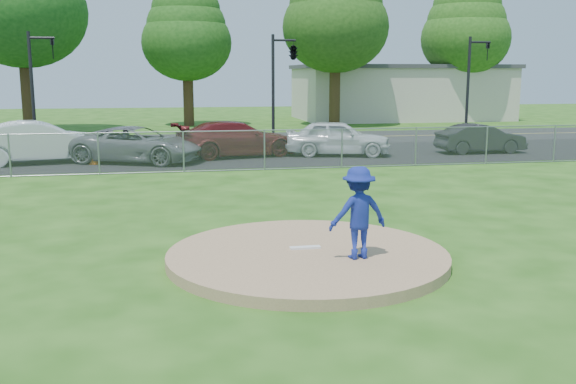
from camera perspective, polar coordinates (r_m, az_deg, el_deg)
name	(u,v)px	position (r m, az deg, el deg)	size (l,w,h in m)	color
ground	(245,179)	(22.08, -3.88, 1.13)	(120.00, 120.00, 0.00)	#1F4C10
pitchers_mound	(307,256)	(12.41, 1.73, -5.73)	(5.40, 5.40, 0.20)	#9A7854
pitching_rubber	(305,248)	(12.57, 1.54, -4.96)	(0.60, 0.15, 0.04)	white
chain_link_fence	(238,151)	(23.94, -4.48, 3.66)	(40.00, 0.06, 1.50)	gray
parking_lot	(227,156)	(28.48, -5.46, 3.21)	(50.00, 8.00, 0.01)	black
street	(214,139)	(35.91, -6.58, 4.67)	(60.00, 7.00, 0.01)	black
commercial_building	(400,92)	(53.02, 9.89, 8.76)	(16.40, 9.40, 4.30)	beige
tree_center	(187,31)	(45.76, -9.01, 13.94)	(6.16, 6.16, 9.84)	#3B2515
tree_right	(336,13)	(45.34, 4.26, 15.57)	(7.28, 7.28, 11.63)	#392814
tree_far_right	(466,27)	(51.94, 15.52, 13.92)	(6.72, 6.72, 10.74)	#3C2415
traffic_signal_left	(37,78)	(34.20, -21.45, 9.39)	(1.28, 0.20, 5.60)	black
traffic_signal_center	(291,54)	(34.29, 0.29, 12.18)	(1.42, 2.48, 5.60)	black
traffic_signal_right	(472,78)	(37.61, 16.06, 9.73)	(1.28, 0.20, 5.60)	black
pitcher	(358,213)	(11.82, 6.26, -1.85)	(1.10, 0.63, 1.71)	navy
traffic_cone	(94,156)	(26.80, -16.84, 3.10)	(0.35, 0.35, 0.68)	orange
parked_car_white	(39,142)	(27.82, -21.25, 4.16)	(1.80, 5.16, 1.70)	white
parked_car_gray	(137,145)	(26.86, -13.25, 4.13)	(2.42, 5.25, 1.46)	slate
parked_car_darkred	(236,139)	(28.10, -4.65, 4.73)	(2.17, 5.33, 1.55)	maroon
parked_car_pearl	(338,138)	(28.49, 4.45, 4.83)	(1.86, 4.61, 1.57)	silver
parked_car_charcoal	(481,138)	(30.71, 16.75, 4.59)	(1.39, 4.00, 1.32)	black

